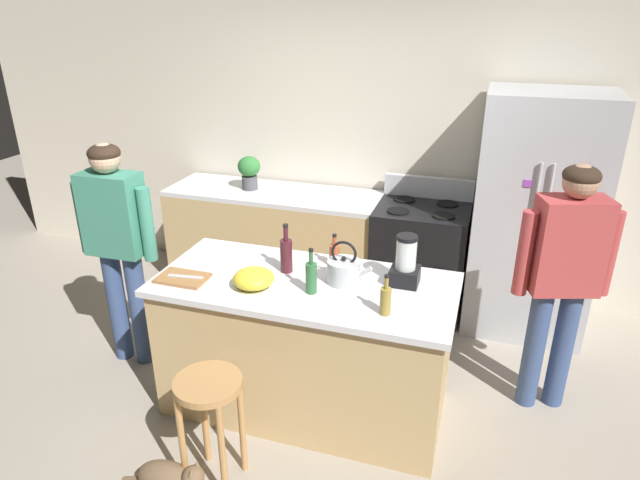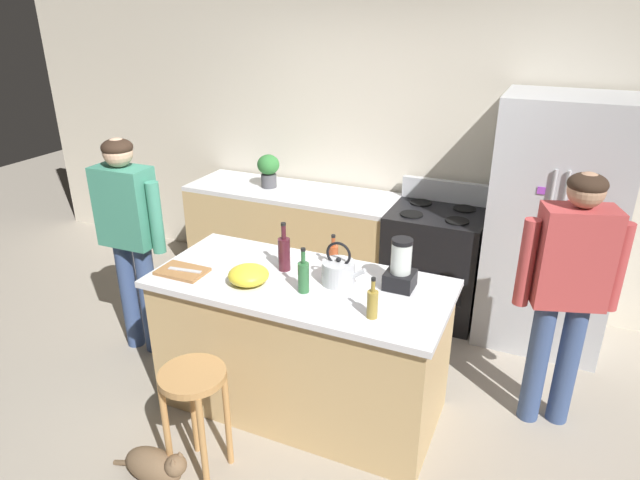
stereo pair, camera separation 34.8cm
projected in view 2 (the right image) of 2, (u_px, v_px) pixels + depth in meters
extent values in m
plane|color=#9E9384|center=(302.00, 403.00, 3.69)|extent=(14.00, 14.00, 0.00)
cube|color=beige|center=(397.00, 142.00, 4.79)|extent=(8.00, 0.10, 2.70)
cube|color=tan|center=(301.00, 347.00, 3.52)|extent=(1.75, 0.77, 0.88)
cube|color=silver|center=(300.00, 284.00, 3.33)|extent=(1.81, 0.83, 0.04)
cube|color=tan|center=(296.00, 240.00, 5.12)|extent=(2.00, 0.64, 0.88)
cube|color=silver|center=(295.00, 193.00, 4.93)|extent=(2.00, 0.64, 0.04)
cube|color=#B7BABF|center=(553.00, 226.00, 4.07)|extent=(0.90, 0.70, 1.90)
cylinder|color=#B7BABF|center=(546.00, 230.00, 3.74)|extent=(0.02, 0.02, 0.85)
cylinder|color=#B7BABF|center=(559.00, 232.00, 3.71)|extent=(0.02, 0.02, 0.85)
cube|color=purple|center=(541.00, 191.00, 3.67)|extent=(0.05, 0.01, 0.05)
cube|color=red|center=(571.00, 204.00, 3.63)|extent=(0.05, 0.01, 0.05)
cube|color=red|center=(575.00, 235.00, 3.69)|extent=(0.05, 0.01, 0.05)
cube|color=black|center=(434.00, 264.00, 4.60)|extent=(0.76, 0.64, 0.92)
cube|color=black|center=(424.00, 285.00, 4.34)|extent=(0.60, 0.01, 0.24)
cube|color=#B7BABF|center=(447.00, 191.00, 4.63)|extent=(0.76, 0.06, 0.18)
cylinder|color=black|center=(412.00, 214.00, 4.36)|extent=(0.18, 0.18, 0.01)
cylinder|color=black|center=(457.00, 221.00, 4.22)|extent=(0.18, 0.18, 0.01)
cylinder|color=black|center=(421.00, 203.00, 4.61)|extent=(0.18, 0.18, 0.01)
cylinder|color=black|center=(464.00, 209.00, 4.47)|extent=(0.18, 0.18, 0.01)
cylinder|color=#384C7A|center=(129.00, 295.00, 4.16)|extent=(0.13, 0.13, 0.87)
cylinder|color=#384C7A|center=(149.00, 299.00, 4.10)|extent=(0.13, 0.13, 0.87)
cube|color=#3F8C72|center=(126.00, 206.00, 3.85)|extent=(0.41, 0.23, 0.57)
cylinder|color=#3F8C72|center=(99.00, 208.00, 3.95)|extent=(0.09, 0.09, 0.51)
cylinder|color=#3F8C72|center=(156.00, 218.00, 3.78)|extent=(0.09, 0.09, 0.51)
sphere|color=#D8AD8C|center=(118.00, 152.00, 3.70)|extent=(0.21, 0.21, 0.20)
ellipsoid|color=#332319|center=(117.00, 147.00, 3.68)|extent=(0.22, 0.22, 0.12)
cylinder|color=#384C7A|center=(567.00, 364.00, 3.39)|extent=(0.16, 0.16, 0.85)
cylinder|color=#384C7A|center=(537.00, 362.00, 3.40)|extent=(0.16, 0.16, 0.85)
cube|color=#B23F3F|center=(573.00, 257.00, 3.11)|extent=(0.45, 0.33, 0.59)
cylinder|color=#B23F3F|center=(618.00, 267.00, 3.10)|extent=(0.11, 0.11, 0.53)
cylinder|color=#B23F3F|center=(526.00, 263.00, 3.16)|extent=(0.11, 0.11, 0.53)
sphere|color=tan|center=(587.00, 190.00, 2.95)|extent=(0.25, 0.25, 0.20)
ellipsoid|color=#332319|center=(588.00, 184.00, 2.94)|extent=(0.26, 0.26, 0.12)
cylinder|color=#B7844C|center=(192.00, 376.00, 2.90)|extent=(0.36, 0.36, 0.04)
cylinder|color=#B7844C|center=(167.00, 434.00, 2.98)|extent=(0.04, 0.04, 0.64)
cylinder|color=#B7844C|center=(203.00, 447.00, 2.89)|extent=(0.04, 0.04, 0.64)
cylinder|color=#B7844C|center=(193.00, 407.00, 3.18)|extent=(0.04, 0.04, 0.64)
cylinder|color=#B7844C|center=(227.00, 419.00, 3.09)|extent=(0.04, 0.04, 0.64)
ellipsoid|color=brown|center=(154.00, 466.00, 3.06)|extent=(0.36, 0.18, 0.20)
sphere|color=brown|center=(176.00, 465.00, 2.97)|extent=(0.12, 0.12, 0.12)
cone|color=brown|center=(173.00, 461.00, 2.92)|extent=(0.04, 0.04, 0.03)
cone|color=brown|center=(180.00, 454.00, 2.97)|extent=(0.04, 0.04, 0.03)
cylinder|color=brown|center=(127.00, 463.00, 3.15)|extent=(0.20, 0.03, 0.10)
cylinder|color=#4C4C51|center=(269.00, 181.00, 5.00)|extent=(0.14, 0.14, 0.12)
ellipsoid|color=#337A38|center=(268.00, 165.00, 4.94)|extent=(0.20, 0.20, 0.18)
cube|color=black|center=(400.00, 280.00, 3.23)|extent=(0.17, 0.17, 0.10)
cylinder|color=silver|center=(401.00, 258.00, 3.17)|extent=(0.12, 0.12, 0.18)
cylinder|color=black|center=(402.00, 241.00, 3.13)|extent=(0.12, 0.12, 0.02)
cylinder|color=#B24C26|center=(333.00, 256.00, 3.48)|extent=(0.06, 0.06, 0.14)
cylinder|color=#B24C26|center=(333.00, 242.00, 3.44)|extent=(0.02, 0.02, 0.06)
cylinder|color=black|center=(333.00, 236.00, 3.43)|extent=(0.03, 0.03, 0.02)
cylinder|color=#471923|center=(284.00, 254.00, 3.43)|extent=(0.08, 0.08, 0.21)
cylinder|color=#471923|center=(284.00, 232.00, 3.37)|extent=(0.03, 0.03, 0.09)
cylinder|color=black|center=(283.00, 224.00, 3.34)|extent=(0.03, 0.03, 0.02)
cylinder|color=#2D6638|center=(303.00, 278.00, 3.17)|extent=(0.07, 0.07, 0.18)
cylinder|color=#2D6638|center=(303.00, 257.00, 3.12)|extent=(0.03, 0.03, 0.08)
cylinder|color=black|center=(303.00, 250.00, 3.10)|extent=(0.03, 0.03, 0.02)
cylinder|color=olive|center=(372.00, 304.00, 2.91)|extent=(0.06, 0.06, 0.15)
cylinder|color=olive|center=(373.00, 286.00, 2.87)|extent=(0.02, 0.02, 0.07)
cylinder|color=black|center=(373.00, 279.00, 2.85)|extent=(0.03, 0.03, 0.02)
ellipsoid|color=yellow|center=(248.00, 275.00, 3.28)|extent=(0.25, 0.25, 0.11)
cylinder|color=#B7BABF|center=(338.00, 273.00, 3.27)|extent=(0.20, 0.20, 0.14)
sphere|color=black|center=(338.00, 260.00, 3.24)|extent=(0.03, 0.03, 0.03)
cylinder|color=#B7BABF|center=(359.00, 273.00, 3.22)|extent=(0.09, 0.03, 0.08)
torus|color=black|center=(339.00, 254.00, 3.23)|extent=(0.16, 0.02, 0.16)
cube|color=#9E6B3D|center=(182.00, 271.00, 3.42)|extent=(0.30, 0.20, 0.02)
cube|color=#B7BABF|center=(185.00, 270.00, 3.41)|extent=(0.22, 0.06, 0.01)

